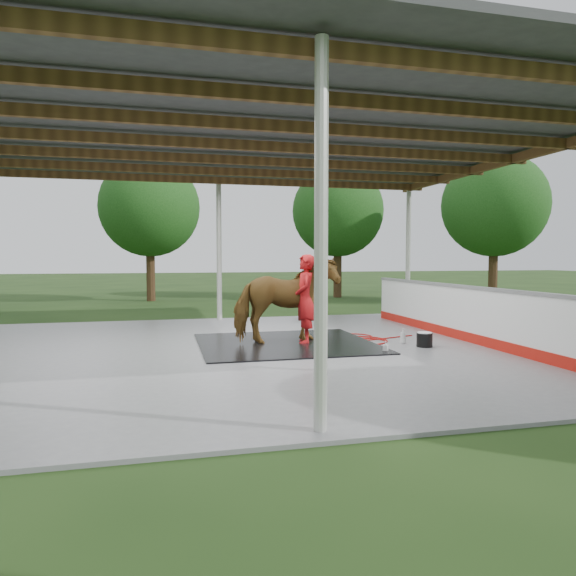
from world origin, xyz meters
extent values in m
plane|color=#1E3814|center=(0.00, 0.00, 0.00)|extent=(100.00, 100.00, 0.00)
cube|color=slate|center=(0.00, 0.00, 0.03)|extent=(12.00, 10.00, 0.05)
cylinder|color=beige|center=(0.00, -4.70, 1.98)|extent=(0.14, 0.14, 3.85)
cylinder|color=beige|center=(0.00, 4.70, 1.98)|extent=(0.14, 0.14, 3.85)
cylinder|color=beige|center=(5.70, 4.70, 1.98)|extent=(0.14, 0.14, 3.85)
cube|color=brown|center=(0.00, -4.50, 3.85)|extent=(12.00, 0.10, 0.18)
cube|color=brown|center=(0.00, -3.00, 3.85)|extent=(12.00, 0.10, 0.18)
cube|color=brown|center=(0.00, -1.50, 3.85)|extent=(12.00, 0.10, 0.18)
cube|color=brown|center=(0.00, 0.00, 3.85)|extent=(12.00, 0.10, 0.18)
cube|color=brown|center=(0.00, 1.50, 3.85)|extent=(12.00, 0.10, 0.18)
cube|color=brown|center=(0.00, 3.00, 3.85)|extent=(12.00, 0.10, 0.18)
cube|color=brown|center=(0.00, 4.50, 3.85)|extent=(12.00, 0.10, 0.18)
cube|color=brown|center=(5.70, 0.00, 3.85)|extent=(0.12, 10.00, 0.18)
cube|color=#38383A|center=(0.00, 0.00, 4.05)|extent=(12.60, 10.60, 0.10)
cube|color=#B3180E|center=(4.59, 0.00, 0.15)|extent=(0.14, 8.00, 0.20)
cube|color=white|center=(4.60, 0.00, 0.65)|extent=(0.12, 8.00, 1.00)
cube|color=slate|center=(4.60, 0.00, 1.17)|extent=(0.16, 8.00, 0.06)
cylinder|color=#382314|center=(-2.00, 12.00, 1.10)|extent=(0.36, 0.36, 2.20)
sphere|color=#194714|center=(-2.00, 12.00, 3.80)|extent=(4.00, 4.00, 4.00)
cylinder|color=#382314|center=(6.00, 12.00, 1.10)|extent=(0.36, 0.36, 2.20)
sphere|color=#194714|center=(6.00, 12.00, 3.80)|extent=(4.00, 4.00, 4.00)
cylinder|color=#382314|center=(11.00, 8.00, 1.10)|extent=(0.36, 0.36, 2.20)
sphere|color=#194714|center=(11.00, 8.00, 3.80)|extent=(4.00, 4.00, 4.00)
cube|color=black|center=(0.86, 0.37, 0.06)|extent=(3.43, 3.21, 0.03)
imported|color=brown|center=(0.86, 0.37, 0.93)|extent=(2.10, 1.11, 1.71)
imported|color=#B41316|center=(1.25, 0.36, 0.94)|extent=(0.54, 0.72, 1.79)
cylinder|color=black|center=(3.39, -0.59, 0.18)|extent=(0.30, 0.30, 0.27)
cylinder|color=white|center=(3.39, -0.59, 0.32)|extent=(0.28, 0.28, 0.03)
imported|color=silver|center=(3.16, -0.15, 0.20)|extent=(0.16, 0.16, 0.30)
imported|color=#338CD8|center=(2.43, -0.91, 0.15)|extent=(0.12, 0.12, 0.19)
torus|color=#A8100C|center=(1.93, 1.33, 0.06)|extent=(1.04, 1.04, 0.02)
torus|color=#A8100C|center=(2.50, 0.22, 0.06)|extent=(0.86, 0.86, 0.02)
torus|color=#A8100C|center=(2.51, 0.87, 0.06)|extent=(0.80, 0.80, 0.02)
torus|color=#A8100C|center=(2.47, 0.35, 0.06)|extent=(1.08, 1.08, 0.02)
cylinder|color=#A8100C|center=(3.10, 0.49, 0.06)|extent=(1.41, 0.48, 0.02)
camera|label=1|loc=(-1.51, -9.52, 1.79)|focal=32.00mm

